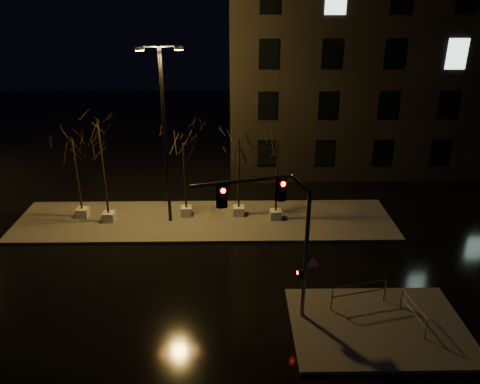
{
  "coord_description": "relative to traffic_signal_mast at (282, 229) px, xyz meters",
  "views": [
    {
      "loc": [
        1.66,
        -18.58,
        12.61
      ],
      "look_at": [
        2.03,
        3.94,
        2.8
      ],
      "focal_mm": 35.0,
      "sensor_mm": 36.0,
      "label": 1
    }
  ],
  "objects": [
    {
      "name": "building",
      "position": [
        10.5,
        21.09,
        3.17
      ],
      "size": [
        25.0,
        12.0,
        15.0
      ],
      "primitive_type": "cube",
      "color": "black",
      "rests_on": "ground"
    },
    {
      "name": "sidewalk_corner",
      "position": [
        4.0,
        -0.41,
        -4.25
      ],
      "size": [
        7.0,
        5.0,
        0.15
      ],
      "primitive_type": "cube",
      "color": "#4C4944",
      "rests_on": "ground"
    },
    {
      "name": "tree_4",
      "position": [
        0.66,
        9.14,
        -0.49
      ],
      "size": [
        1.8,
        1.8,
        4.86
      ],
      "color": "silver",
      "rests_on": "median"
    },
    {
      "name": "tree_3",
      "position": [
        -1.51,
        9.67,
        -0.49
      ],
      "size": [
        1.8,
        1.8,
        4.85
      ],
      "color": "silver",
      "rests_on": "median"
    },
    {
      "name": "streetlight_main",
      "position": [
        -5.52,
        9.04,
        1.51
      ],
      "size": [
        2.47,
        0.59,
        9.86
      ],
      "rotation": [
        0.0,
        0.0,
        0.13
      ],
      "color": "black",
      "rests_on": "median"
    },
    {
      "name": "guard_rail_b",
      "position": [
        5.39,
        -0.31,
        -3.57
      ],
      "size": [
        0.36,
        1.96,
        0.94
      ],
      "rotation": [
        0.0,
        0.0,
        1.73
      ],
      "color": "#5C5E64",
      "rests_on": "sidewalk_corner"
    },
    {
      "name": "median",
      "position": [
        -3.5,
        9.09,
        -4.25
      ],
      "size": [
        22.0,
        5.0,
        0.15
      ],
      "primitive_type": "cube",
      "color": "#4C4944",
      "rests_on": "ground"
    },
    {
      "name": "traffic_signal_mast",
      "position": [
        0.0,
        0.0,
        0.0
      ],
      "size": [
        5.07,
        1.34,
        6.36
      ],
      "rotation": [
        0.0,
        0.0,
        0.25
      ],
      "color": "#5C5E64",
      "rests_on": "sidewalk_corner"
    },
    {
      "name": "guard_rail_a",
      "position": [
        3.48,
        0.88,
        -3.46
      ],
      "size": [
        2.47,
        0.65,
        1.1
      ],
      "rotation": [
        0.0,
        0.0,
        0.24
      ],
      "color": "#5C5E64",
      "rests_on": "sidewalk_corner"
    },
    {
      "name": "tree_1",
      "position": [
        -9.08,
        9.01,
        0.32
      ],
      "size": [
        1.8,
        1.8,
        5.92
      ],
      "color": "silver",
      "rests_on": "median"
    },
    {
      "name": "tree_2",
      "position": [
        -4.63,
        9.68,
        -0.67
      ],
      "size": [
        1.8,
        1.8,
        4.61
      ],
      "color": "silver",
      "rests_on": "median"
    },
    {
      "name": "ground",
      "position": [
        -3.5,
        3.09,
        -4.33
      ],
      "size": [
        90.0,
        90.0,
        0.0
      ],
      "primitive_type": "plane",
      "color": "black",
      "rests_on": "ground"
    },
    {
      "name": "tree_0",
      "position": [
        -10.79,
        9.59,
        -0.41
      ],
      "size": [
        1.8,
        1.8,
        4.96
      ],
      "color": "silver",
      "rests_on": "median"
    }
  ]
}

